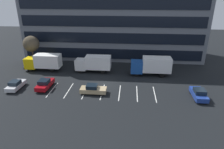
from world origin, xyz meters
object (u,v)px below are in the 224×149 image
object	(u,v)px
sedan_silver	(16,85)
sedan_maroon	(45,84)
box_truck_yellow	(44,61)
bare_tree	(31,44)
box_truck_blue	(151,65)
sedan_navy	(199,94)
box_truck_white	(94,63)
sedan_tan	(93,89)

from	to	relation	value
sedan_silver	sedan_maroon	bearing A→B (deg)	8.82
box_truck_yellow	bare_tree	size ratio (longest dim) A/B	1.15
box_truck_blue	sedan_navy	distance (m)	10.84
box_truck_yellow	bare_tree	xyz separation A→B (m)	(-3.78, 3.24, 2.76)
bare_tree	sedan_navy	bearing A→B (deg)	-21.17
sedan_silver	bare_tree	xyz separation A→B (m)	(-2.49, 11.93, 4.00)
box_truck_white	bare_tree	bearing A→B (deg)	167.58
box_truck_yellow	sedan_maroon	distance (m)	8.74
box_truck_white	sedan_navy	xyz separation A→B (m)	(17.78, -9.24, -1.15)
box_truck_white	bare_tree	size ratio (longest dim) A/B	1.12
sedan_maroon	box_truck_white	bearing A→B (deg)	49.50
sedan_silver	box_truck_blue	bearing A→B (deg)	19.65
sedan_tan	sedan_maroon	size ratio (longest dim) A/B	0.96
box_truck_white	sedan_tan	size ratio (longest dim) A/B	1.74
sedan_silver	box_truck_white	bearing A→B (deg)	37.23
box_truck_yellow	sedan_silver	size ratio (longest dim) A/B	1.83
box_truck_white	bare_tree	world-z (taller)	bare_tree
sedan_tan	box_truck_white	bearing A→B (deg)	99.24
box_truck_white	sedan_tan	world-z (taller)	box_truck_white
box_truck_blue	sedan_silver	bearing A→B (deg)	-160.35
box_truck_white	bare_tree	xyz separation A→B (m)	(-14.10, 3.11, 2.81)
sedan_silver	bare_tree	distance (m)	12.83
box_truck_blue	bare_tree	xyz separation A→B (m)	(-25.43, 3.74, 2.67)
box_truck_blue	box_truck_yellow	bearing A→B (deg)	178.68
sedan_tan	sedan_maroon	world-z (taller)	sedan_maroon
box_truck_white	sedan_maroon	bearing A→B (deg)	-130.50
box_truck_yellow	sedan_maroon	world-z (taller)	box_truck_yellow
sedan_navy	sedan_maroon	xyz separation A→B (m)	(-24.70, 1.14, 0.01)
sedan_maroon	box_truck_blue	bearing A→B (deg)	22.25
box_truck_blue	sedan_tan	distance (m)	13.13
sedan_navy	box_truck_yellow	bearing A→B (deg)	162.05
sedan_silver	sedan_navy	size ratio (longest dim) A/B	0.95
sedan_tan	sedan_maroon	xyz separation A→B (m)	(-8.42, 1.14, 0.03)
sedan_silver	sedan_maroon	world-z (taller)	sedan_maroon
sedan_navy	sedan_maroon	bearing A→B (deg)	177.35
sedan_maroon	sedan_navy	bearing A→B (deg)	-2.65
sedan_tan	sedan_maroon	bearing A→B (deg)	172.29
sedan_silver	box_truck_yellow	bearing A→B (deg)	81.55
sedan_tan	box_truck_yellow	bearing A→B (deg)	142.42
sedan_silver	bare_tree	size ratio (longest dim) A/B	0.63
box_truck_blue	sedan_navy	world-z (taller)	box_truck_blue
box_truck_white	sedan_navy	size ratio (longest dim) A/B	1.69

